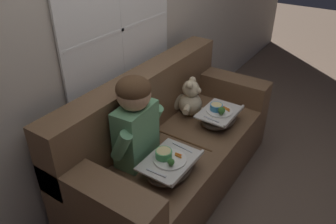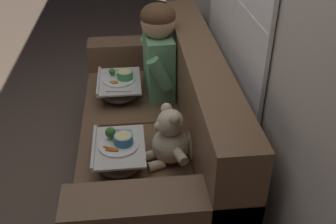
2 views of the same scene
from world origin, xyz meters
TOP-DOWN VIEW (x-y plane):
  - ground_plane at (0.00, 0.00)m, footprint 14.00×14.00m
  - wall_back_with_window at (0.00, 0.53)m, footprint 8.00×0.08m
  - couch at (0.00, 0.06)m, footprint 1.93×0.85m
  - throw_pillow_behind_child at (-0.37, 0.25)m, footprint 0.32×0.16m
  - throw_pillow_behind_teddy at (0.37, 0.25)m, footprint 0.30×0.14m
  - child_figure at (-0.37, 0.09)m, footprint 0.47×0.23m
  - teddy_bear at (0.37, 0.09)m, footprint 0.36×0.26m
  - lap_tray_child at (-0.37, -0.18)m, footprint 0.40×0.30m
  - lap_tray_teddy at (0.37, -0.18)m, footprint 0.38×0.28m

SIDE VIEW (x-z plane):
  - ground_plane at x=0.00m, z-range 0.00..0.00m
  - couch at x=0.00m, z-range -0.12..0.83m
  - lap_tray_child at x=-0.37m, z-range 0.45..0.63m
  - lap_tray_teddy at x=0.37m, z-range 0.44..0.64m
  - teddy_bear at x=0.37m, z-range 0.45..0.78m
  - throw_pillow_behind_child at x=-0.37m, z-range 0.46..0.79m
  - throw_pillow_behind_teddy at x=0.37m, z-range 0.47..0.78m
  - child_figure at x=-0.37m, z-range 0.50..1.15m
  - wall_back_with_window at x=0.00m, z-range 0.00..2.60m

